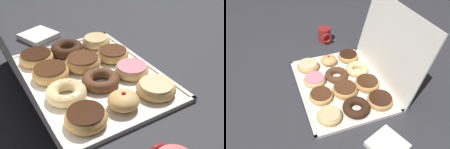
% 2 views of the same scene
% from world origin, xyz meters
% --- Properties ---
extents(ground_plane, '(3.00, 3.00, 0.00)m').
position_xyz_m(ground_plane, '(0.00, 0.00, 0.00)').
color(ground_plane, '#333338').
extents(donut_box, '(0.52, 0.40, 0.01)m').
position_xyz_m(donut_box, '(0.00, 0.00, 0.01)').
color(donut_box, silver).
rests_on(donut_box, ground).
extents(box_lid_open, '(0.52, 0.10, 0.37)m').
position_xyz_m(box_lid_open, '(0.00, 0.25, 0.19)').
color(box_lid_open, silver).
rests_on(box_lid_open, ground).
extents(glazed_ring_donut_0, '(0.12, 0.12, 0.04)m').
position_xyz_m(glazed_ring_donut_0, '(-0.18, -0.12, 0.03)').
color(glazed_ring_donut_0, tan).
rests_on(glazed_ring_donut_0, donut_box).
extents(pink_frosted_donut_1, '(0.11, 0.11, 0.03)m').
position_xyz_m(pink_frosted_donut_1, '(-0.06, -0.12, 0.03)').
color(pink_frosted_donut_1, '#E5B770').
rests_on(pink_frosted_donut_1, donut_box).
extents(chocolate_frosted_donut_2, '(0.11, 0.11, 0.04)m').
position_xyz_m(chocolate_frosted_donut_2, '(0.06, -0.12, 0.03)').
color(chocolate_frosted_donut_2, tan).
rests_on(chocolate_frosted_donut_2, donut_box).
extents(glazed_ring_donut_3, '(0.11, 0.11, 0.03)m').
position_xyz_m(glazed_ring_donut_3, '(0.19, -0.12, 0.03)').
color(glazed_ring_donut_3, '#E5B770').
rests_on(glazed_ring_donut_3, donut_box).
extents(jelly_filled_donut_4, '(0.09, 0.09, 0.05)m').
position_xyz_m(jelly_filled_donut_4, '(-0.18, -0.00, 0.03)').
color(jelly_filled_donut_4, tan).
rests_on(jelly_filled_donut_4, donut_box).
extents(chocolate_cake_ring_donut_5, '(0.12, 0.12, 0.03)m').
position_xyz_m(chocolate_cake_ring_donut_5, '(-0.06, 0.00, 0.03)').
color(chocolate_cake_ring_donut_5, '#59331E').
rests_on(chocolate_cake_ring_donut_5, donut_box).
extents(chocolate_frosted_donut_6, '(0.12, 0.12, 0.04)m').
position_xyz_m(chocolate_frosted_donut_6, '(0.06, -0.00, 0.03)').
color(chocolate_frosted_donut_6, tan).
rests_on(chocolate_frosted_donut_6, donut_box).
extents(chocolate_cake_ring_donut_7, '(0.12, 0.12, 0.04)m').
position_xyz_m(chocolate_cake_ring_donut_7, '(0.18, 0.01, 0.03)').
color(chocolate_cake_ring_donut_7, '#381E11').
rests_on(chocolate_cake_ring_donut_7, donut_box).
extents(chocolate_frosted_donut_8, '(0.11, 0.11, 0.04)m').
position_xyz_m(chocolate_frosted_donut_8, '(-0.19, 0.12, 0.03)').
color(chocolate_frosted_donut_8, tan).
rests_on(chocolate_frosted_donut_8, donut_box).
extents(cruller_donut_9, '(0.12, 0.12, 0.04)m').
position_xyz_m(cruller_donut_9, '(-0.06, 0.12, 0.03)').
color(cruller_donut_9, '#EACC8C').
rests_on(cruller_donut_9, donut_box).
extents(chocolate_frosted_donut_10, '(0.12, 0.12, 0.04)m').
position_xyz_m(chocolate_frosted_donut_10, '(0.06, 0.12, 0.03)').
color(chocolate_frosted_donut_10, tan).
rests_on(chocolate_frosted_donut_10, donut_box).
extents(chocolate_frosted_donut_11, '(0.12, 0.12, 0.04)m').
position_xyz_m(chocolate_frosted_donut_11, '(0.18, 0.12, 0.03)').
color(chocolate_frosted_donut_11, tan).
rests_on(chocolate_frosted_donut_11, donut_box).
extents(coffee_mug, '(0.10, 0.08, 0.09)m').
position_xyz_m(coffee_mug, '(-0.44, 0.06, 0.05)').
color(coffee_mug, maroon).
rests_on(coffee_mug, ground).
extents(napkin_stack, '(0.16, 0.16, 0.02)m').
position_xyz_m(napkin_stack, '(0.38, 0.05, 0.01)').
color(napkin_stack, white).
rests_on(napkin_stack, ground).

